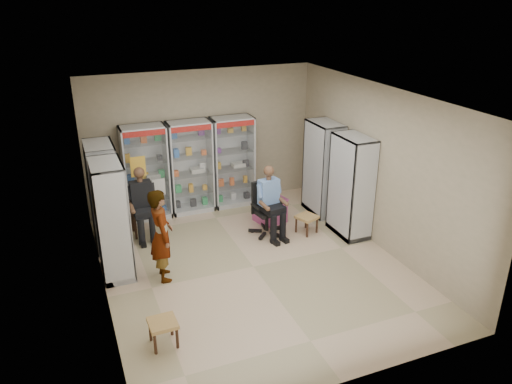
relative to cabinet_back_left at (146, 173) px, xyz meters
name	(u,v)px	position (x,y,z in m)	size (l,w,h in m)	color
floor	(253,267)	(1.30, -2.73, -1.00)	(6.00, 6.00, 0.00)	tan
room_shell	(253,161)	(1.30, -2.73, 0.97)	(5.02, 6.02, 3.01)	tan
cabinet_back_left	(146,173)	(0.00, 0.00, 0.00)	(0.90, 0.50, 2.00)	#A0A3A7
cabinet_back_mid	(191,167)	(0.95, 0.00, 0.00)	(0.90, 0.50, 2.00)	#BABDC2
cabinet_back_right	(233,162)	(1.90, 0.00, 0.00)	(0.90, 0.50, 2.00)	#A5A7AD
cabinet_right_far	(323,169)	(3.53, -1.13, 0.00)	(0.50, 0.90, 2.00)	#B4B7BB
cabinet_right_near	(351,186)	(3.53, -2.23, 0.00)	(0.50, 0.90, 2.00)	#ADB1B5
cabinet_left_far	(105,196)	(-0.93, -0.93, 0.00)	(0.50, 0.90, 2.00)	#A6A8AD
cabinet_left_near	(112,220)	(-0.93, -2.03, 0.00)	(0.50, 0.90, 2.00)	#A2A3A9
wooden_chair	(142,212)	(-0.25, -0.73, -0.53)	(0.42, 0.42, 0.94)	black
seated_customer	(142,204)	(-0.25, -0.78, -0.33)	(0.44, 0.60, 1.34)	black
office_chair	(267,209)	(2.03, -1.63, -0.47)	(0.58, 0.58, 1.06)	black
seated_shopkeeper	(268,203)	(2.03, -1.68, -0.32)	(0.45, 0.62, 1.35)	#69A1D0
pink_trunk	(270,210)	(2.31, -1.15, -0.74)	(0.54, 0.52, 0.52)	#C24D93
tea_glass	(270,195)	(2.31, -1.12, -0.42)	(0.07, 0.07, 0.11)	#592307
woven_stool_a	(307,224)	(2.78, -1.90, -0.82)	(0.36, 0.36, 0.36)	#A97A47
woven_stool_b	(163,333)	(-0.60, -4.17, -0.81)	(0.38, 0.38, 0.38)	#AB7748
standing_man	(161,235)	(-0.22, -2.48, -0.20)	(0.58, 0.38, 1.60)	#939396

